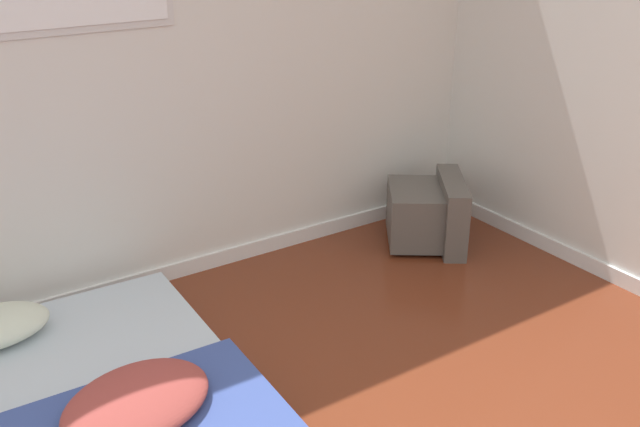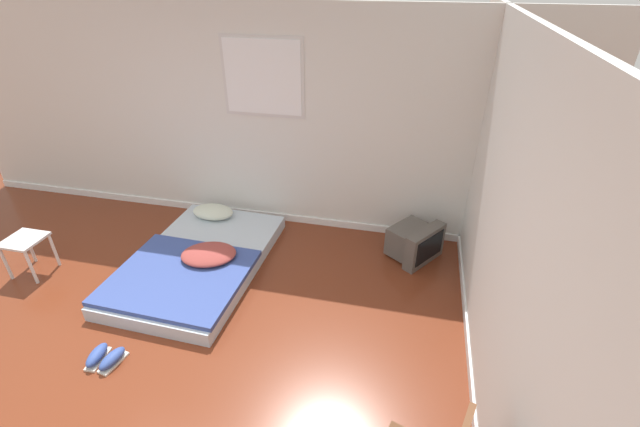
% 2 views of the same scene
% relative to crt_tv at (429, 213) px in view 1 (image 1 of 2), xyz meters
% --- Properties ---
extents(wall_back, '(7.82, 0.08, 2.60)m').
position_rel_crt_tv_xyz_m(wall_back, '(-2.17, 0.47, 1.10)').
color(wall_back, silver).
rests_on(wall_back, ground_plane).
extents(crt_tv, '(0.66, 0.68, 0.41)m').
position_rel_crt_tv_xyz_m(crt_tv, '(0.00, 0.00, 0.00)').
color(crt_tv, '#56514C').
rests_on(crt_tv, ground_plane).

